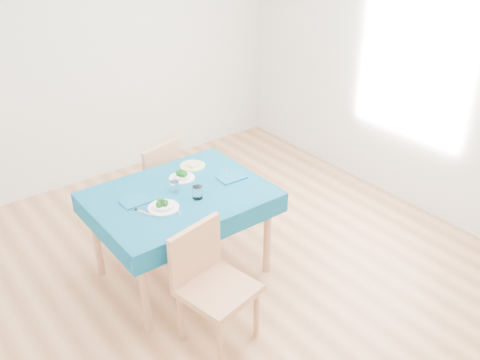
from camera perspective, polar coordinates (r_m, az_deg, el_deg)
room_shell at (r=3.84m, az=0.00°, el=6.51°), size 4.02×4.52×2.73m
table at (r=4.30m, az=-6.18°, el=-5.78°), size 1.32×1.00×0.76m
chair_near at (r=3.58m, az=-2.41°, el=-9.94°), size 0.54×0.57×1.13m
chair_far at (r=4.94m, az=-9.71°, el=0.79°), size 0.51×0.54×1.04m
bowl_near at (r=3.90m, az=-8.19°, el=-2.59°), size 0.23×0.23×0.07m
bowl_far at (r=4.28m, az=-6.22°, el=0.52°), size 0.20×0.20×0.06m
fork_near at (r=3.90m, az=-10.28°, el=-3.41°), size 0.08×0.16×0.00m
knife_near at (r=3.93m, az=-6.73°, el=-2.85°), size 0.09×0.20×0.00m
fork_far at (r=4.24m, az=-6.69°, el=-0.23°), size 0.07×0.16×0.00m
knife_far at (r=4.32m, az=-1.32°, el=0.50°), size 0.12×0.21×0.00m
napkin_near at (r=4.03m, az=-11.09°, el=-2.28°), size 0.21×0.15×0.01m
napkin_far at (r=4.27m, az=-0.91°, el=0.27°), size 0.22×0.16×0.01m
tumbler_center at (r=4.10m, az=-7.01°, el=-0.72°), size 0.07×0.07×0.09m
tumbler_side at (r=4.00m, az=-4.56°, el=-1.33°), size 0.08×0.08×0.10m
side_plate at (r=4.47m, az=-5.08°, el=1.52°), size 0.21×0.21×0.01m
bread_slice at (r=4.47m, az=-5.09°, el=1.65°), size 0.11×0.11×0.01m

